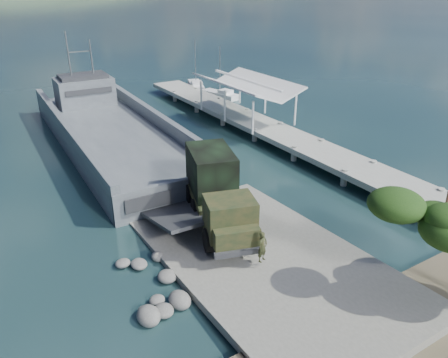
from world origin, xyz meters
TOP-DOWN VIEW (x-y plane):
  - ground at (0.00, 0.00)m, footprint 1400.00×1400.00m
  - boat_ramp at (0.00, -1.00)m, footprint 10.00×18.00m
  - shoreline_rocks at (-6.20, 0.50)m, footprint 3.20×5.60m
  - pier at (13.00, 18.77)m, footprint 6.40×44.00m
  - landing_craft at (-0.91, 21.89)m, footprint 10.07×35.64m
  - military_truck at (-0.24, 3.83)m, footprint 5.35×9.54m
  - soldier at (-0.73, -1.70)m, footprint 0.76×0.62m
  - sailboat_near at (17.52, 32.46)m, footprint 3.03×5.89m
  - sailboat_far at (17.30, 39.04)m, footprint 3.57×5.97m

SIDE VIEW (x-z plane):
  - ground at x=0.00m, z-range 0.00..0.00m
  - shoreline_rocks at x=-6.20m, z-range -0.45..0.45m
  - boat_ramp at x=0.00m, z-range 0.00..0.50m
  - sailboat_near at x=17.52m, z-range -3.08..3.81m
  - sailboat_far at x=17.30m, z-range -3.13..3.87m
  - landing_craft at x=-0.91m, z-range -4.39..6.11m
  - soldier at x=-0.73m, z-range 0.50..2.29m
  - pier at x=13.00m, z-range -1.45..4.65m
  - military_truck at x=-0.24m, z-range 0.49..4.74m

